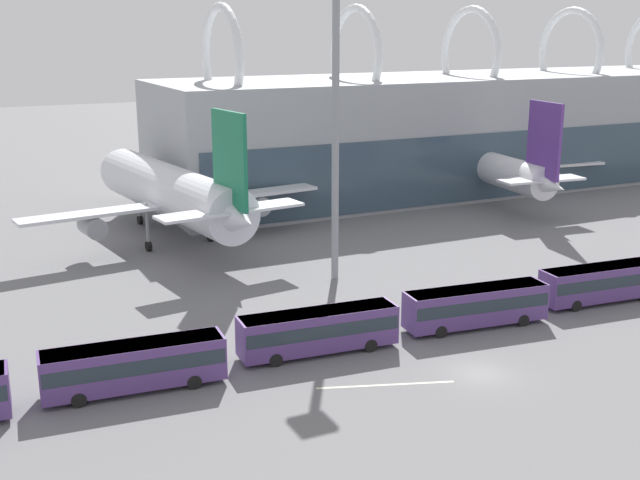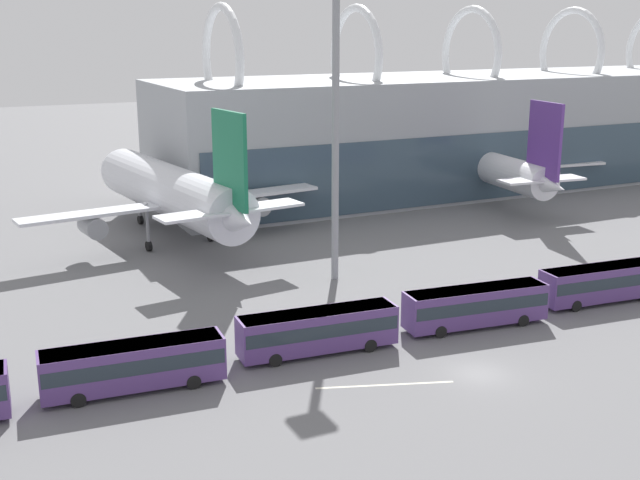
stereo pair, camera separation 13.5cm
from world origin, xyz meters
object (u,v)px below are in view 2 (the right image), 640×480
Objects in this scene: shuttle_bus_1 at (133,364)px; shuttle_bus_2 at (318,329)px; shuttle_bus_4 at (604,281)px; floodlight_mast at (336,104)px; airliner_at_gate_near at (174,192)px; shuttle_bus_3 at (476,304)px; airliner_at_gate_far at (479,164)px.

shuttle_bus_1 and shuttle_bus_2 have the same top height.
shuttle_bus_4 is 0.44× the size of floodlight_mast.
shuttle_bus_1 is 13.94m from shuttle_bus_2.
shuttle_bus_4 is at bearing -148.71° from airliner_at_gate_near.
floodlight_mast is at bearing 111.70° from shuttle_bus_3.
shuttle_bus_2 is (0.88, -35.28, -4.01)m from airliner_at_gate_near.
floodlight_mast is (-35.48, -24.97, 11.98)m from airliner_at_gate_far.
shuttle_bus_1 is 1.00× the size of shuttle_bus_4.
floodlight_mast is (-4.52, 16.52, 14.98)m from shuttle_bus_3.
airliner_at_gate_far is at bearing 39.70° from shuttle_bus_1.
floodlight_mast is (9.42, 15.83, 14.98)m from shuttle_bus_2.
shuttle_bus_3 is 1.00× the size of shuttle_bus_4.
shuttle_bus_4 is at bearing 3.37° from shuttle_bus_2.
shuttle_bus_3 is (27.88, -0.31, 0.00)m from shuttle_bus_1.
shuttle_bus_1 is (-58.83, -41.18, -3.00)m from airliner_at_gate_far.
airliner_at_gate_near is 46.17m from shuttle_bus_4.
shuttle_bus_1 is 27.88m from shuttle_bus_3.
shuttle_bus_1 is (-13.06, -35.66, -4.01)m from airliner_at_gate_near.
shuttle_bus_2 is (13.94, 0.38, 0.00)m from shuttle_bus_1.
airliner_at_gate_far is at bearing 46.91° from shuttle_bus_2.
airliner_at_gate_far is at bearing -90.53° from airliner_at_gate_near.
shuttle_bus_2 is at bearing 6.27° from shuttle_bus_1.
shuttle_bus_3 is at bearing -174.81° from shuttle_bus_4.
airliner_at_gate_near reaches higher than shuttle_bus_1.
shuttle_bus_2 is at bearing -176.35° from shuttle_bus_4.
floodlight_mast is at bearing -159.50° from airliner_at_gate_near.
shuttle_bus_2 is 1.00× the size of shuttle_bus_3.
shuttle_bus_4 is at bearing -41.71° from floodlight_mast.
shuttle_bus_3 is at bearing 149.41° from airliner_at_gate_far.
floodlight_mast is at bearing 63.91° from shuttle_bus_2.
shuttle_bus_2 is at bearing 138.40° from airliner_at_gate_far.
shuttle_bus_1 is at bearing 152.49° from airliner_at_gate_near.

